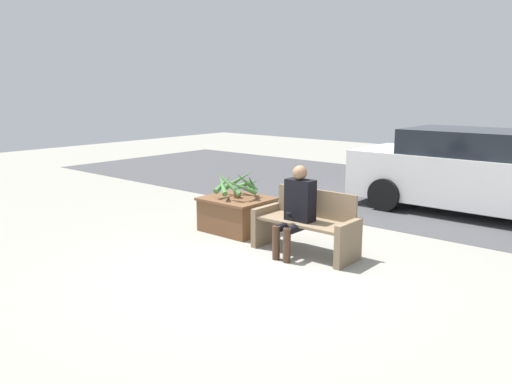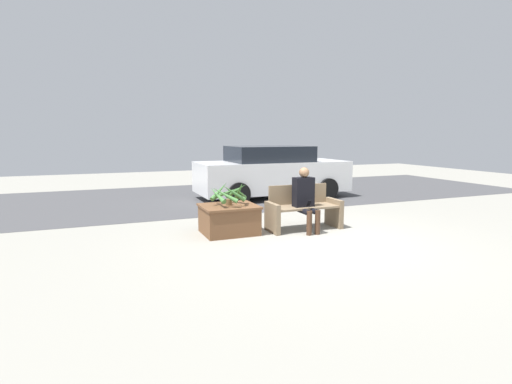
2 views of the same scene
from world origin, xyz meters
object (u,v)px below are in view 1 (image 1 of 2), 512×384
(bench, at_px, (307,225))
(planter_box, at_px, (237,213))
(potted_plant, at_px, (238,183))
(person_seated, at_px, (297,206))
(parked_car, at_px, (476,173))

(bench, distance_m, planter_box, 1.52)
(bench, height_order, planter_box, bench)
(potted_plant, bearing_deg, person_seated, -14.32)
(person_seated, bearing_deg, potted_plant, 165.68)
(parked_car, bearing_deg, potted_plant, -124.36)
(person_seated, height_order, parked_car, parked_car)
(person_seated, relative_size, potted_plant, 1.63)
(potted_plant, bearing_deg, bench, -7.19)
(person_seated, xyz_separation_m, planter_box, (-1.45, 0.37, -0.40))
(person_seated, distance_m, parked_car, 4.25)
(person_seated, relative_size, parked_car, 0.28)
(bench, bearing_deg, potted_plant, 172.81)
(person_seated, relative_size, planter_box, 1.19)
(bench, distance_m, potted_plant, 1.54)
(potted_plant, height_order, parked_car, parked_car)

